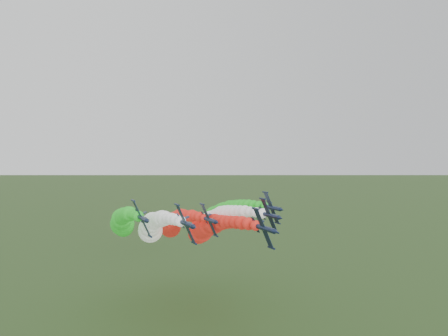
# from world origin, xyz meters

# --- Properties ---
(jet_lead) EXTENTS (14.40, 68.92, 20.35)m
(jet_lead) POSITION_xyz_m (8.77, 36.00, 30.43)
(jet_lead) COLOR #121C36
(jet_lead) RESTS_ON ground
(jet_inner_left) EXTENTS (15.07, 69.58, 21.01)m
(jet_inner_left) POSITION_xyz_m (-5.60, 46.86, 30.60)
(jet_inner_left) COLOR #121C36
(jet_inner_left) RESTS_ON ground
(jet_inner_right) EXTENTS (14.94, 69.46, 20.89)m
(jet_inner_right) POSITION_xyz_m (18.67, 50.30, 30.62)
(jet_inner_right) COLOR #121C36
(jet_inner_right) RESTS_ON ground
(jet_outer_left) EXTENTS (14.54, 69.05, 20.48)m
(jet_outer_left) POSITION_xyz_m (-12.81, 57.72, 30.95)
(jet_outer_left) COLOR #121C36
(jet_outer_left) RESTS_ON ground
(jet_outer_right) EXTENTS (14.38, 68.89, 20.32)m
(jet_outer_right) POSITION_xyz_m (24.98, 60.05, 31.05)
(jet_outer_right) COLOR #121C36
(jet_outer_right) RESTS_ON ground
(jet_trail) EXTENTS (14.94, 69.46, 20.89)m
(jet_trail) POSITION_xyz_m (7.55, 64.06, 28.16)
(jet_trail) COLOR #121C36
(jet_trail) RESTS_ON ground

